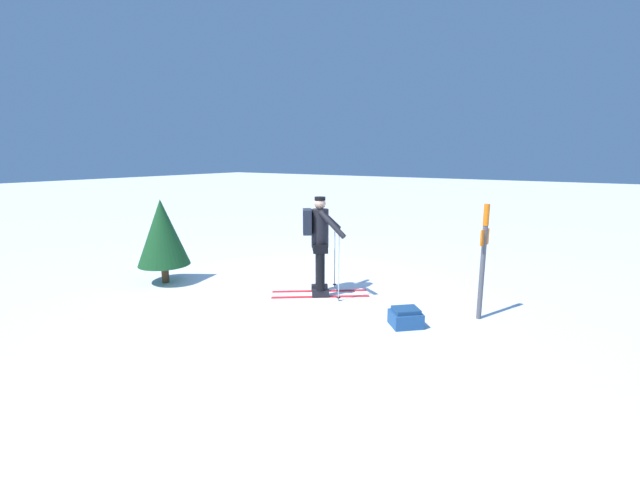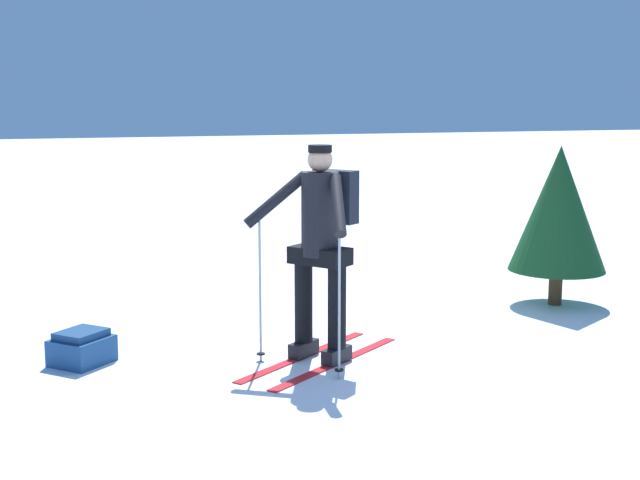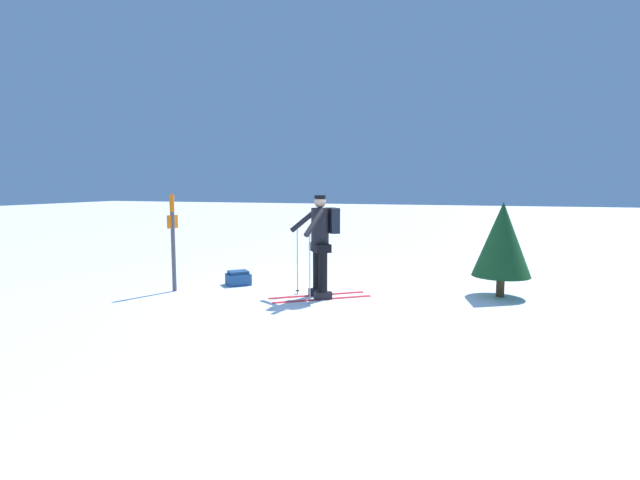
{
  "view_description": "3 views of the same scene",
  "coord_description": "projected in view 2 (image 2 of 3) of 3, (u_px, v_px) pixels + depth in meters",
  "views": [
    {
      "loc": [
        4.46,
        -5.86,
        2.49
      ],
      "look_at": [
        0.36,
        0.35,
        1.01
      ],
      "focal_mm": 24.0,
      "sensor_mm": 36.0,
      "label": 1
    },
    {
      "loc": [
        2.67,
        7.08,
        2.17
      ],
      "look_at": [
        0.36,
        0.35,
        1.01
      ],
      "focal_mm": 50.0,
      "sensor_mm": 36.0,
      "label": 2
    },
    {
      "loc": [
        -2.36,
        8.41,
        1.96
      ],
      "look_at": [
        0.36,
        0.35,
        1.01
      ],
      "focal_mm": 28.0,
      "sensor_mm": 36.0,
      "label": 3
    }
  ],
  "objects": [
    {
      "name": "skier",
      "position": [
        321.0,
        239.0,
        7.22
      ],
      "size": [
        1.66,
        1.38,
        1.77
      ],
      "color": "red",
      "rests_on": "ground_plane"
    },
    {
      "name": "pine_tree",
      "position": [
        559.0,
        209.0,
        9.16
      ],
      "size": [
        1.0,
        1.0,
        1.66
      ],
      "color": "#4C331E",
      "rests_on": "ground_plane"
    },
    {
      "name": "ground_plane",
      "position": [
        346.0,
        345.0,
        7.81
      ],
      "size": [
        80.0,
        80.0,
        0.0
      ],
      "primitive_type": "plane",
      "color": "white"
    },
    {
      "name": "dropped_backpack",
      "position": [
        82.0,
        348.0,
        7.24
      ],
      "size": [
        0.58,
        0.58,
        0.28
      ],
      "color": "navy",
      "rests_on": "ground_plane"
    }
  ]
}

